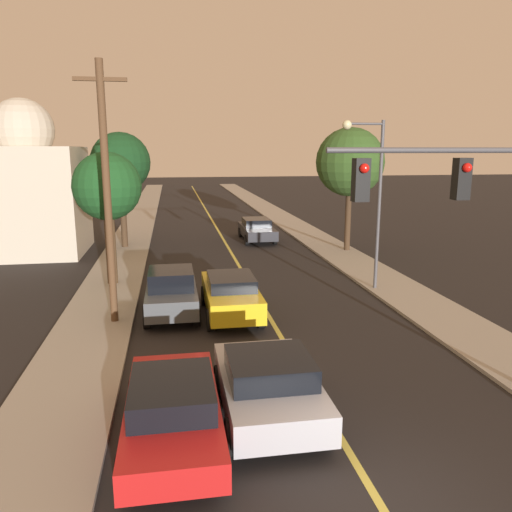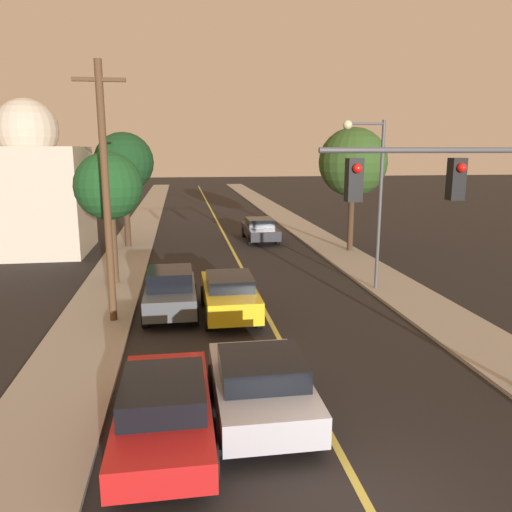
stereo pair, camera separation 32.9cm
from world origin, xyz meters
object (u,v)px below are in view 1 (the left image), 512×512
(utility_pole_left, at_px, (107,191))
(traffic_signal_mast, at_px, (472,214))
(streetlamp_right, at_px, (371,182))
(tree_left_near, at_px, (120,163))
(tree_right_near, at_px, (350,162))
(car_far_oncoming, at_px, (257,229))
(tree_left_far, at_px, (107,188))
(car_near_lane_second, at_px, (231,294))
(domed_building_left, at_px, (28,190))
(car_outer_lane_second, at_px, (171,292))
(car_near_lane_front, at_px, (268,385))
(car_outer_lane_front, at_px, (173,408))

(utility_pole_left, bearing_deg, traffic_signal_mast, -36.96)
(streetlamp_right, bearing_deg, traffic_signal_mast, -98.04)
(streetlamp_right, height_order, tree_left_near, streetlamp_right)
(utility_pole_left, xyz_separation_m, tree_right_near, (11.79, 10.24, 0.59))
(car_far_oncoming, relative_size, tree_left_far, 0.85)
(tree_left_far, relative_size, tree_right_near, 0.81)
(car_near_lane_second, xyz_separation_m, tree_left_far, (-4.53, 4.80, 3.38))
(car_far_oncoming, relative_size, domed_building_left, 0.56)
(car_far_oncoming, xyz_separation_m, tree_right_near, (4.47, -4.41, 4.30))
(car_far_oncoming, xyz_separation_m, traffic_signal_mast, (1.24, -21.09, 3.60))
(tree_left_far, bearing_deg, car_near_lane_second, -46.64)
(domed_building_left, bearing_deg, utility_pole_left, -65.81)
(car_far_oncoming, xyz_separation_m, utility_pole_left, (-7.32, -14.65, 3.70))
(car_outer_lane_second, distance_m, tree_left_near, 13.65)
(car_outer_lane_second, distance_m, domed_building_left, 14.69)
(utility_pole_left, distance_m, tree_left_near, 13.36)
(tree_right_near, bearing_deg, utility_pole_left, -139.02)
(car_far_oncoming, distance_m, streetlamp_right, 13.02)
(traffic_signal_mast, bearing_deg, car_near_lane_front, -176.48)
(car_outer_lane_second, height_order, utility_pole_left, utility_pole_left)
(car_near_lane_second, height_order, streetlamp_right, streetlamp_right)
(car_near_lane_front, relative_size, car_far_oncoming, 0.83)
(car_near_lane_second, distance_m, tree_left_near, 14.58)
(car_outer_lane_second, distance_m, car_far_oncoming, 15.07)
(traffic_signal_mast, bearing_deg, utility_pole_left, 143.04)
(car_outer_lane_second, bearing_deg, utility_pole_left, -162.59)
(traffic_signal_mast, height_order, tree_left_far, traffic_signal_mast)
(tree_right_near, bearing_deg, traffic_signal_mast, -100.96)
(car_outer_lane_front, xyz_separation_m, streetlamp_right, (7.92, 9.71, 3.74))
(streetlamp_right, bearing_deg, car_outer_lane_front, -129.19)
(traffic_signal_mast, bearing_deg, domed_building_left, 126.62)
(car_outer_lane_second, height_order, tree_right_near, tree_right_near)
(car_outer_lane_second, relative_size, tree_left_far, 0.71)
(car_outer_lane_second, relative_size, car_far_oncoming, 0.84)
(car_far_oncoming, bearing_deg, tree_left_near, 9.30)
(car_outer_lane_front, xyz_separation_m, utility_pole_left, (-1.90, 7.28, 3.71))
(car_outer_lane_front, bearing_deg, car_near_lane_front, 15.29)
(car_near_lane_second, bearing_deg, streetlamp_right, 20.88)
(car_far_oncoming, distance_m, tree_right_near, 7.61)
(car_outer_lane_front, distance_m, tree_right_near, 20.58)
(tree_left_near, bearing_deg, car_near_lane_second, -70.18)
(car_near_lane_second, distance_m, car_outer_lane_front, 7.74)
(car_outer_lane_second, xyz_separation_m, streetlamp_right, (7.92, 1.83, 3.61))
(utility_pole_left, bearing_deg, car_outer_lane_second, 17.41)
(tree_left_near, bearing_deg, streetlamp_right, -45.76)
(utility_pole_left, xyz_separation_m, domed_building_left, (-5.77, 12.84, -0.89))
(streetlamp_right, height_order, utility_pole_left, utility_pole_left)
(traffic_signal_mast, xyz_separation_m, tree_left_near, (-9.36, 19.77, 0.65))
(tree_left_far, bearing_deg, domed_building_left, 123.36)
(tree_left_near, distance_m, tree_left_far, 8.38)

